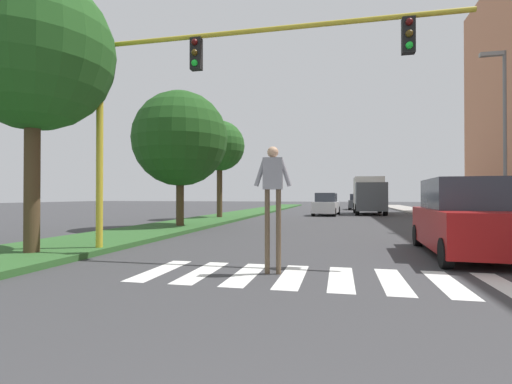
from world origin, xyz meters
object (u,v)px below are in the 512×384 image
street_lamp_right (502,123)px  tree_mid (180,139)px  tree_far (220,146)px  truck_box_delivery (369,195)px  sedan_midblock (326,205)px  pedestrian_performer (273,189)px  tree_near (33,52)px  suv_crossing (466,219)px  sedan_distant (357,202)px  traffic_light_gantry (196,83)px

street_lamp_right → tree_mid: bearing=-174.3°
tree_far → truck_box_delivery: bearing=43.2°
sedan_midblock → pedestrian_performer: bearing=-90.7°
tree_near → suv_crossing: bearing=14.3°
sedan_midblock → sedan_distant: (2.93, 13.30, -0.01)m
tree_near → sedan_distant: bearing=75.4°
street_lamp_right → pedestrian_performer: street_lamp_right is taller
tree_mid → suv_crossing: size_ratio=1.34×
tree_far → traffic_light_gantry: bearing=-74.2°
pedestrian_performer → sedan_distant: 36.17m
street_lamp_right → sedan_distant: bearing=100.6°
tree_near → sedan_distant: size_ratio=1.50×
tree_far → pedestrian_performer: tree_far is taller
pedestrian_performer → truck_box_delivery: (3.65, 25.42, -0.03)m
tree_mid → street_lamp_right: (13.98, 1.39, 0.41)m
tree_far → street_lamp_right: bearing=-21.3°
tree_far → tree_near: bearing=-89.0°
tree_near → truck_box_delivery: (9.73, 24.89, -3.43)m
tree_far → tree_mid: bearing=-87.1°
sedan_distant → traffic_light_gantry: bearing=-99.0°
tree_mid → tree_far: tree_far is taller
pedestrian_performer → sedan_midblock: size_ratio=0.55×
tree_near → traffic_light_gantry: 4.03m
tree_near → truck_box_delivery: tree_near is taller
tree_far → traffic_light_gantry: 14.97m
tree_near → suv_crossing: tree_near is taller
street_lamp_right → sedan_midblock: (-7.73, 12.25, -3.79)m
tree_near → pedestrian_performer: (6.08, -0.54, -3.40)m
tree_mid → traffic_light_gantry: tree_mid is taller
truck_box_delivery → tree_near: bearing=-111.4°
tree_mid → sedan_distant: (9.18, 26.94, -3.38)m
tree_mid → pedestrian_performer: 11.17m
pedestrian_performer → sedan_distant: pedestrian_performer is taller
tree_near → pedestrian_performer: bearing=-5.0°
tree_near → tree_mid: size_ratio=1.10×
pedestrian_performer → sedan_midblock: pedestrian_performer is taller
tree_mid → truck_box_delivery: 19.15m
suv_crossing → sedan_midblock: 19.94m
traffic_light_gantry → pedestrian_performer: traffic_light_gantry is taller
tree_mid → sedan_midblock: (6.25, 13.64, -3.37)m
tree_far → traffic_light_gantry: size_ratio=0.68×
tree_mid → suv_crossing: bearing=-29.5°
street_lamp_right → truck_box_delivery: bearing=106.2°
tree_mid → pedestrian_performer: bearing=-56.6°
tree_near → sedan_midblock: tree_near is taller
traffic_light_gantry → pedestrian_performer: 3.89m
street_lamp_right → pedestrian_performer: 13.49m
tree_near → tree_far: tree_near is taller
suv_crossing → truck_box_delivery: truck_box_delivery is taller
street_lamp_right → truck_box_delivery: 15.85m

